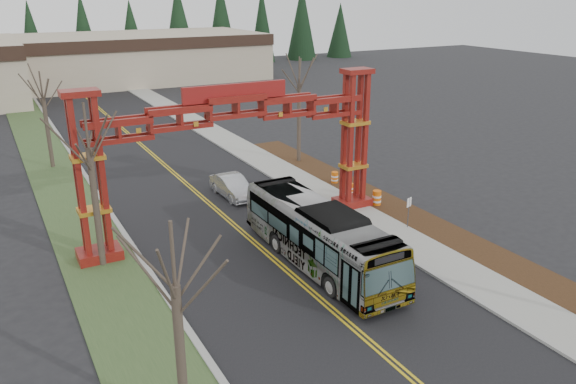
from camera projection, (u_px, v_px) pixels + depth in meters
road at (199, 194)px, 38.83m from camera, size 12.00×110.00×0.02m
lane_line_left at (197, 194)px, 38.78m from camera, size 0.12×100.00×0.01m
lane_line_right at (200, 194)px, 38.88m from camera, size 0.12×100.00×0.01m
curb_right at (277, 180)px, 41.59m from camera, size 0.30×110.00×0.15m
sidewalk_right at (294, 177)px, 42.24m from camera, size 2.60×110.00×0.14m
landscape_strip at (467, 245)px, 31.04m from camera, size 2.60×50.00×0.12m
grass_median at (78, 215)px, 35.21m from camera, size 4.00×110.00×0.08m
curb_left at (108, 209)px, 36.04m from camera, size 0.30×110.00×0.15m
gateway_arch at (237, 131)px, 31.03m from camera, size 18.20×1.60×8.90m
retail_building_east at (136, 57)px, 87.53m from camera, size 38.00×20.30×7.00m
conifer_treeline at (56, 35)px, 92.07m from camera, size 116.10×5.60×13.00m
transit_bus at (319, 235)px, 28.42m from camera, size 2.76×11.70×3.26m
silver_sedan at (232, 186)px, 38.17m from camera, size 1.72×4.55×1.48m
bare_tree_median_near at (175, 287)px, 16.41m from camera, size 3.12×3.12×7.23m
bare_tree_median_mid at (89, 149)px, 26.74m from camera, size 3.35×3.35×8.43m
bare_tree_median_far at (43, 100)px, 42.92m from camera, size 3.21×3.21×7.60m
bare_tree_right_far at (299, 84)px, 44.10m from camera, size 3.18×3.18×8.50m
street_sign at (409, 207)px, 32.69m from camera, size 0.44×0.19×1.98m
barrel_south at (377, 199)px, 36.54m from camera, size 0.58×0.58×1.07m
barrel_mid at (350, 190)px, 38.27m from camera, size 0.52×0.52×0.96m
barrel_north at (335, 178)px, 40.78m from camera, size 0.50×0.50×0.92m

